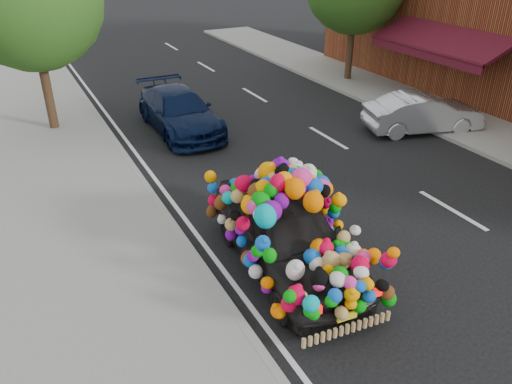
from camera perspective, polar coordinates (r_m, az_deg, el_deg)
ground at (r=10.15m, az=7.41°, el=-6.70°), size 100.00×100.00×0.00m
sidewalk at (r=8.85m, az=-17.06°, el=-13.40°), size 4.00×60.00×0.12m
kerb at (r=9.20m, az=-5.02°, el=-10.21°), size 0.15×60.00×0.13m
footpath_far at (r=17.32m, az=24.82°, el=6.22°), size 3.00×40.00×0.12m
lane_markings at (r=12.30m, az=21.48°, el=-1.90°), size 6.00×50.00×0.01m
plush_art_car at (r=9.10m, az=3.57°, el=-3.01°), size 2.35×4.52×2.07m
navy_sedan at (r=16.03m, az=-8.73°, el=9.12°), size 1.82×4.41×1.28m
silver_hatchback at (r=16.63m, az=18.53°, el=8.54°), size 3.85×2.24×1.20m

